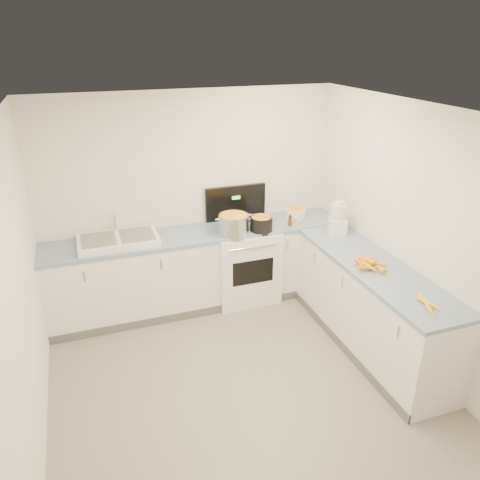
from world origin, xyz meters
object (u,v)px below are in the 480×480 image
object	(u,v)px
sink	(118,240)
steel_pot	(234,225)
stove	(243,262)
mixing_bowl	(295,213)
food_processor	(338,219)
spice_jar	(296,222)
black_pot	(261,225)
extract_bottle	(290,221)

from	to	relation	value
sink	steel_pot	distance (m)	1.29
stove	sink	size ratio (longest dim) A/B	1.58
mixing_bowl	food_processor	size ratio (longest dim) A/B	0.68
spice_jar	sink	bearing A→B (deg)	174.57
stove	black_pot	bearing A→B (deg)	-47.55
stove	sink	distance (m)	1.54
spice_jar	extract_bottle	bearing A→B (deg)	157.00
extract_bottle	spice_jar	distance (m)	0.07
steel_pot	mixing_bowl	size ratio (longest dim) A/B	1.32
spice_jar	stove	bearing A→B (deg)	163.36
spice_jar	food_processor	world-z (taller)	food_processor
mixing_bowl	sink	bearing A→B (deg)	-178.70
black_pot	mixing_bowl	distance (m)	0.60
extract_bottle	spice_jar	world-z (taller)	extract_bottle
steel_pot	black_pot	size ratio (longest dim) A/B	1.32
stove	black_pot	xyz separation A→B (m)	(0.16, -0.17, 0.54)
steel_pot	food_processor	bearing A→B (deg)	-17.35
sink	steel_pot	world-z (taller)	sink
mixing_bowl	spice_jar	size ratio (longest dim) A/B	2.58
extract_bottle	steel_pot	bearing A→B (deg)	-179.32
food_processor	black_pot	bearing A→B (deg)	156.85
stove	food_processor	size ratio (longest dim) A/B	3.59
steel_pot	stove	bearing A→B (deg)	41.94
sink	mixing_bowl	size ratio (longest dim) A/B	3.33
spice_jar	food_processor	size ratio (longest dim) A/B	0.26
stove	steel_pot	distance (m)	0.62
stove	black_pot	size ratio (longest dim) A/B	5.24
black_pot	food_processor	distance (m)	0.88
sink	extract_bottle	size ratio (longest dim) A/B	7.75
mixing_bowl	food_processor	bearing A→B (deg)	-66.62
spice_jar	food_processor	distance (m)	0.50
sink	black_pot	world-z (taller)	sink
sink	spice_jar	bearing A→B (deg)	-5.43
sink	stove	bearing A→B (deg)	-0.62
black_pot	extract_bottle	distance (m)	0.38
black_pot	spice_jar	distance (m)	0.44
sink	spice_jar	size ratio (longest dim) A/B	8.59
food_processor	mixing_bowl	bearing A→B (deg)	113.38
extract_bottle	black_pot	bearing A→B (deg)	-176.78
sink	black_pot	xyz separation A→B (m)	(1.61, -0.19, 0.03)
sink	food_processor	world-z (taller)	food_processor
stove	steel_pot	size ratio (longest dim) A/B	3.97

